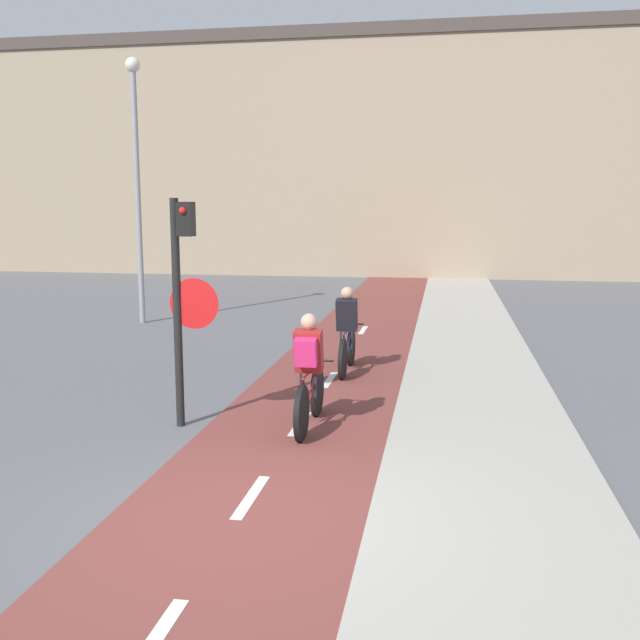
% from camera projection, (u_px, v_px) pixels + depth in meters
% --- Properties ---
extents(ground_plane, '(120.00, 120.00, 0.00)m').
position_uv_depth(ground_plane, '(237.00, 520.00, 6.74)').
color(ground_plane, '#5B5B60').
extents(bike_lane, '(2.44, 60.00, 0.02)m').
position_uv_depth(bike_lane, '(237.00, 518.00, 6.74)').
color(bike_lane, brown).
rests_on(bike_lane, ground_plane).
extents(sidewalk_strip, '(2.40, 60.00, 0.05)m').
position_uv_depth(sidewalk_strip, '(500.00, 537.00, 6.32)').
color(sidewalk_strip, '#A8A399').
rests_on(sidewalk_strip, ground_plane).
extents(building_row_background, '(60.00, 5.20, 10.13)m').
position_uv_depth(building_row_background, '(404.00, 157.00, 31.11)').
color(building_row_background, gray).
rests_on(building_row_background, ground_plane).
extents(traffic_light_pole, '(0.67, 0.25, 3.04)m').
position_uv_depth(traffic_light_pole, '(183.00, 287.00, 9.32)').
color(traffic_light_pole, black).
rests_on(traffic_light_pole, ground_plane).
extents(street_lamp_far, '(0.36, 0.36, 6.49)m').
position_uv_depth(street_lamp_far, '(136.00, 163.00, 17.54)').
color(street_lamp_far, gray).
rests_on(street_lamp_far, ground_plane).
extents(cyclist_near, '(0.46, 1.84, 1.56)m').
position_uv_depth(cyclist_near, '(309.00, 376.00, 9.37)').
color(cyclist_near, black).
rests_on(cyclist_near, ground_plane).
extents(cyclist_far, '(0.46, 1.81, 1.54)m').
position_uv_depth(cyclist_far, '(347.00, 335.00, 12.59)').
color(cyclist_far, black).
rests_on(cyclist_far, ground_plane).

